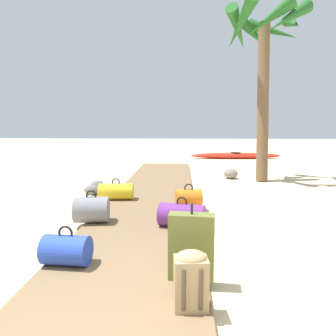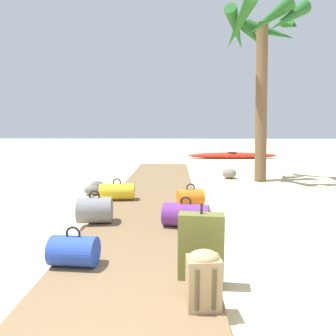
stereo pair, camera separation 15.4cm
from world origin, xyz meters
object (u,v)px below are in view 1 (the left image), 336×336
object	(u,v)px
backpack_tan	(191,278)
duffel_bag_orange	(188,198)
duffel_bag_grey	(92,210)
suitcase_olive	(191,247)
duffel_bag_yellow	(116,191)
palm_tree_near_right	(264,46)
kayak	(236,156)
duffel_bag_purple	(182,215)
duffel_bag_blue	(66,250)

from	to	relation	value
backpack_tan	duffel_bag_orange	bearing A→B (deg)	89.15
duffel_bag_grey	suitcase_olive	distance (m)	2.28
duffel_bag_yellow	palm_tree_near_right	distance (m)	5.74
backpack_tan	palm_tree_near_right	distance (m)	7.71
palm_tree_near_right	kayak	world-z (taller)	palm_tree_near_right
duffel_bag_purple	duffel_bag_orange	size ratio (longest dim) A/B	1.40
suitcase_olive	palm_tree_near_right	distance (m)	7.25
suitcase_olive	kayak	distance (m)	12.11
backpack_tan	palm_tree_near_right	bearing A→B (deg)	71.97
palm_tree_near_right	kayak	distance (m)	6.80
suitcase_olive	palm_tree_near_right	xyz separation A→B (m)	(2.13, 6.08, 3.32)
suitcase_olive	duffel_bag_blue	bearing A→B (deg)	169.39
duffel_bag_purple	backpack_tan	xyz separation A→B (m)	(0.08, -2.07, 0.09)
duffel_bag_purple	backpack_tan	distance (m)	2.07
duffel_bag_grey	duffel_bag_yellow	size ratio (longest dim) A/B	0.79
duffel_bag_purple	duffel_bag_yellow	distance (m)	2.12
duffel_bag_grey	duffel_bag_purple	world-z (taller)	duffel_bag_grey
duffel_bag_purple	kayak	world-z (taller)	duffel_bag_purple
backpack_tan	kayak	xyz separation A→B (m)	(2.46, 12.36, -0.20)
duffel_bag_purple	backpack_tan	world-z (taller)	backpack_tan
duffel_bag_purple	kayak	bearing A→B (deg)	76.17
suitcase_olive	kayak	size ratio (longest dim) A/B	0.18
duffel_bag_orange	kayak	bearing A→B (deg)	75.19
duffel_bag_grey	duffel_bag_orange	distance (m)	1.83
duffel_bag_purple	palm_tree_near_right	distance (m)	6.11
duffel_bag_purple	suitcase_olive	bearing A→B (deg)	-86.53
duffel_bag_purple	duffel_bag_blue	size ratio (longest dim) A/B	1.41
suitcase_olive	duffel_bag_orange	bearing A→B (deg)	89.38
suitcase_olive	palm_tree_near_right	world-z (taller)	palm_tree_near_right
duffel_bag_yellow	palm_tree_near_right	world-z (taller)	palm_tree_near_right
duffel_bag_purple	suitcase_olive	distance (m)	1.58
duffel_bag_blue	kayak	bearing A→B (deg)	71.98
duffel_bag_grey	kayak	world-z (taller)	duffel_bag_grey
suitcase_olive	duffel_bag_blue	distance (m)	1.37
backpack_tan	duffel_bag_blue	size ratio (longest dim) A/B	0.96
duffel_bag_yellow	suitcase_olive	size ratio (longest dim) A/B	0.93
duffel_bag_grey	duffel_bag_orange	world-z (taller)	duffel_bag_grey
kayak	duffel_bag_orange	bearing A→B (deg)	-104.81
duffel_bag_purple	kayak	xyz separation A→B (m)	(2.53, 10.29, -0.11)
palm_tree_near_right	duffel_bag_grey	bearing A→B (deg)	-129.66
duffel_bag_grey	duffel_bag_orange	size ratio (longest dim) A/B	1.07
duffel_bag_grey	duffel_bag_orange	bearing A→B (deg)	33.82
duffel_bag_yellow	duffel_bag_blue	distance (m)	2.97
suitcase_olive	duffel_bag_blue	size ratio (longest dim) A/B	1.47
duffel_bag_orange	palm_tree_near_right	bearing A→B (deg)	57.91
backpack_tan	duffel_bag_yellow	bearing A→B (deg)	110.72
kayak	backpack_tan	bearing A→B (deg)	-101.25
duffel_bag_grey	suitcase_olive	size ratio (longest dim) A/B	0.73
duffel_bag_yellow	palm_tree_near_right	xyz separation A→B (m)	(3.55, 2.86, 3.48)
backpack_tan	suitcase_olive	bearing A→B (deg)	87.87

